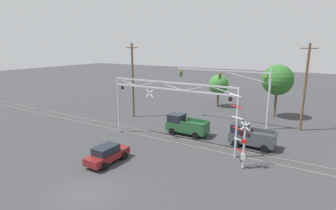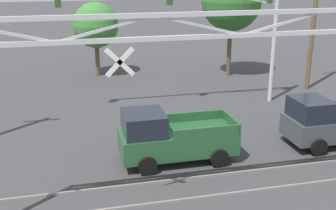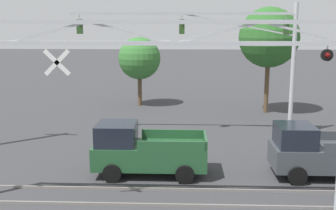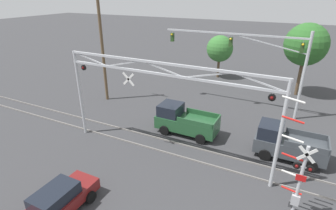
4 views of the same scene
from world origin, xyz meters
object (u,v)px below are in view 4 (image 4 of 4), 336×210
Objects in this scene: crossing_signal_mast at (297,181)px; crossing_gantry at (162,89)px; pickup_truck_following at (286,143)px; background_tree_far_left_verge at (220,49)px; utility_pole_left at (102,48)px; background_tree_beyond_span at (306,45)px; sedan_waiting at (58,201)px; traffic_signal_span at (265,56)px; pickup_truck_lead at (184,121)px.

crossing_gantry is at bearing 167.24° from crossing_signal_mast.
pickup_truck_following is 17.92m from background_tree_far_left_verge.
background_tree_beyond_span is (17.36, 10.09, 0.03)m from utility_pole_left.
crossing_signal_mast is at bearing -24.54° from utility_pole_left.
crossing_signal_mast is at bearing -82.59° from pickup_truck_following.
crossing_signal_mast is at bearing -64.40° from background_tree_far_left_verge.
utility_pole_left reaches higher than sedan_waiting.
utility_pole_left is (-14.35, -3.69, 0.09)m from traffic_signal_span.
crossing_gantry is 18.08m from background_tree_beyond_span.
crossing_signal_mast is at bearing -33.37° from pickup_truck_lead.
crossing_gantry is at bearing -32.88° from utility_pole_left.
sedan_waiting is at bearing -60.26° from utility_pole_left.
crossing_signal_mast is 0.50× the size of traffic_signal_span.
traffic_signal_span is 2.85× the size of pickup_truck_following.
crossing_signal_mast reaches higher than pickup_truck_following.
traffic_signal_span is at bearing 67.96° from sedan_waiting.
utility_pole_left is 1.94× the size of background_tree_far_left_verge.
background_tree_far_left_verge reaches higher than pickup_truck_lead.
utility_pole_left is at bearing -149.84° from background_tree_beyond_span.
background_tree_far_left_verge reaches higher than pickup_truck_following.
pickup_truck_following is 0.59× the size of background_tree_beyond_span.
utility_pole_left is at bearing 155.46° from crossing_signal_mast.
pickup_truck_lead is 11.06m from utility_pole_left.
background_tree_beyond_span is 9.76m from background_tree_far_left_verge.
background_tree_beyond_span is at bearing 89.04° from pickup_truck_following.
utility_pole_left is (-9.77, 6.32, 0.50)m from crossing_gantry.
crossing_signal_mast reaches higher than sedan_waiting.
background_tree_far_left_verge is (-9.13, 15.19, 2.62)m from pickup_truck_following.
pickup_truck_lead is at bearing 89.57° from crossing_gantry.
utility_pole_left is (-7.53, 13.17, 4.51)m from sedan_waiting.
crossing_signal_mast is 1.49× the size of sedan_waiting.
pickup_truck_lead is 7.34m from pickup_truck_following.
pickup_truck_lead is 0.64× the size of background_tree_beyond_span.
background_tree_beyond_span is at bearing -13.63° from background_tree_far_left_verge.
utility_pole_left is (-17.83, 8.14, 3.17)m from crossing_signal_mast.
pickup_truck_lead reaches higher than sedan_waiting.
pickup_truck_following is at bearing 0.12° from pickup_truck_lead.
background_tree_beyond_span is at bearing 67.09° from sedan_waiting.
crossing_signal_mast is at bearing -12.76° from crossing_gantry.
sedan_waiting is 0.78× the size of background_tree_far_left_verge.
traffic_signal_span is 2.36× the size of background_tree_far_left_verge.
crossing_signal_mast is 18.52m from background_tree_beyond_span.
pickup_truck_lead and pickup_truck_following have the same top height.
pickup_truck_following is 14.12m from sedan_waiting.
sedan_waiting is (-10.31, -5.03, -1.34)m from crossing_signal_mast.
traffic_signal_span reaches higher than crossing_gantry.
background_tree_beyond_span is 1.41× the size of background_tree_far_left_verge.
pickup_truck_lead is 0.46× the size of utility_pole_left.
crossing_signal_mast is 9.68m from pickup_truck_lead.
background_tree_beyond_span reaches higher than crossing_signal_mast.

